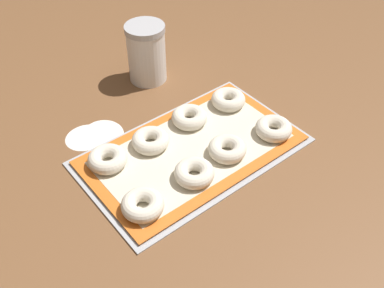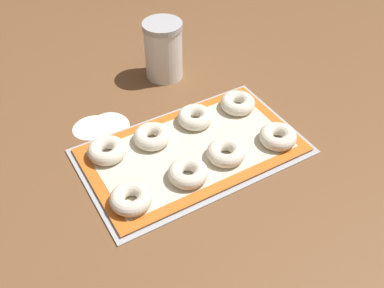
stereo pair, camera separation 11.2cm
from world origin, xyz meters
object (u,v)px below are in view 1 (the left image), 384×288
Objects in this scene: baking_tray at (192,151)px; bagel_back_far_right at (228,100)px; bagel_front_far_right at (274,128)px; bagel_back_mid_right at (189,117)px; bagel_front_mid_left at (194,173)px; bagel_front_far_left at (143,205)px; bagel_back_far_left at (108,159)px; flour_canister at (147,53)px; bagel_back_mid_left at (150,140)px; bagel_front_mid_right at (227,149)px.

bagel_back_far_right reaches higher than baking_tray.
bagel_back_far_right is at bearing 22.23° from baking_tray.
bagel_front_far_right is 1.00× the size of bagel_back_mid_right.
bagel_front_mid_left is 1.00× the size of bagel_back_mid_right.
bagel_front_mid_left is at bearing -147.57° from bagel_back_far_right.
bagel_back_far_left is at bearing 85.44° from bagel_front_far_left.
bagel_back_far_left is 0.36m from bagel_back_far_right.
bagel_back_mid_right and bagel_back_far_right have the same top height.
bagel_front_far_right is at bearing -23.60° from bagel_back_far_left.
flour_canister is (0.04, 0.24, 0.06)m from bagel_back_mid_right.
bagel_back_far_left is 0.37m from flour_canister.
bagel_front_mid_left is 0.28m from bagel_back_far_right.
bagel_front_mid_left is at bearing -125.72° from baking_tray.
bagel_back_far_left and bagel_back_mid_left have the same top height.
baking_tray is 0.10m from bagel_front_mid_left.
bagel_back_mid_left is at bearing 50.43° from bagel_front_far_left.
bagel_back_far_left is (-0.37, 0.16, 0.00)m from bagel_front_far_right.
bagel_front_far_right is at bearing -76.68° from flour_canister.
bagel_back_mid_left is 0.54× the size of flour_canister.
bagel_front_mid_left is (-0.05, -0.08, 0.02)m from baking_tray.
bagel_front_far_right is 0.16m from bagel_back_far_right.
bagel_front_mid_left reaches higher than baking_tray.
bagel_front_mid_left is at bearing 178.73° from bagel_front_far_right.
bagel_front_mid_right is 1.00× the size of bagel_back_mid_left.
bagel_front_far_right and bagel_back_mid_right have the same top height.
flour_canister is at bearing 40.92° from bagel_back_far_left.
baking_tray is 5.82× the size of bagel_front_mid_right.
bagel_front_mid_left is 0.15m from bagel_back_mid_left.
bagel_back_far_right is (0.37, 0.15, 0.00)m from bagel_front_far_left.
baking_tray is 0.21m from bagel_front_far_right.
bagel_front_far_left is 0.16m from bagel_back_far_left.
bagel_back_mid_right is (0.06, 0.08, 0.02)m from baking_tray.
bagel_back_mid_right is (0.24, 0.00, 0.00)m from bagel_back_far_left.
bagel_back_far_right is 0.27m from flour_canister.
bagel_back_mid_right is 0.12m from bagel_back_far_right.
bagel_back_mid_left is (-0.26, 0.15, 0.00)m from bagel_front_far_right.
flour_canister is at bearing 56.57° from bagel_back_mid_left.
bagel_front_mid_right is 0.14m from bagel_back_mid_right.
bagel_front_far_left is at bearing -129.57° from bagel_back_mid_left.
bagel_front_far_right is at bearing -50.51° from bagel_back_mid_right.
bagel_back_far_right is (0.24, 0.15, 0.00)m from bagel_front_mid_left.
flour_canister is (-0.09, 0.24, 0.06)m from bagel_back_far_right.
bagel_front_mid_left and bagel_back_mid_right have the same top height.
flour_canister is (0.29, 0.40, 0.06)m from bagel_front_far_left.
bagel_front_far_left is 0.38m from bagel_front_far_right.
baking_tray is 0.34m from flour_canister.
bagel_back_mid_left is at bearing 149.55° from bagel_front_far_right.
bagel_front_mid_left is 0.24m from bagel_front_far_right.
bagel_back_mid_left reaches higher than baking_tray.
bagel_front_far_right is 1.00× the size of bagel_back_far_left.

